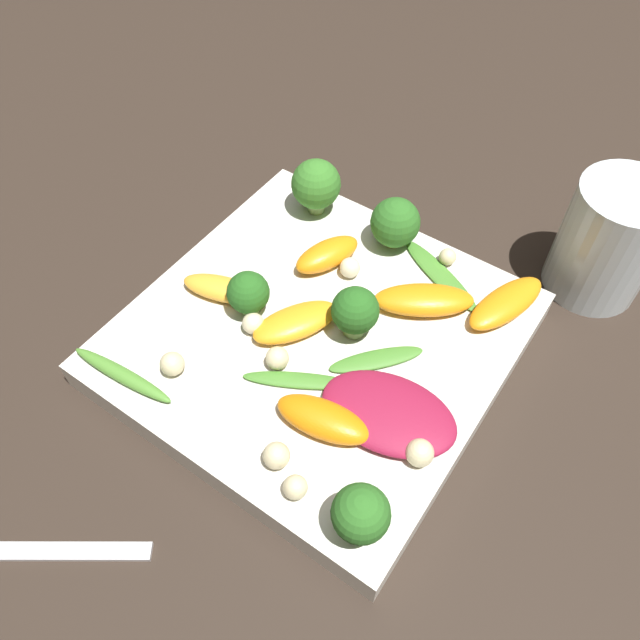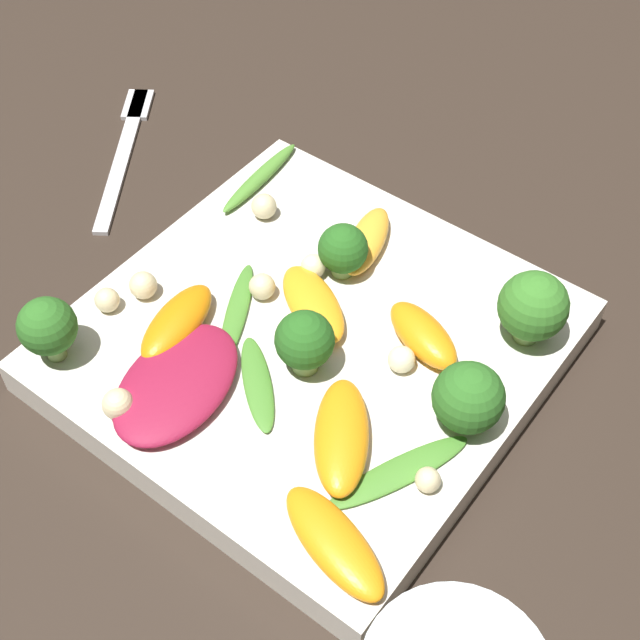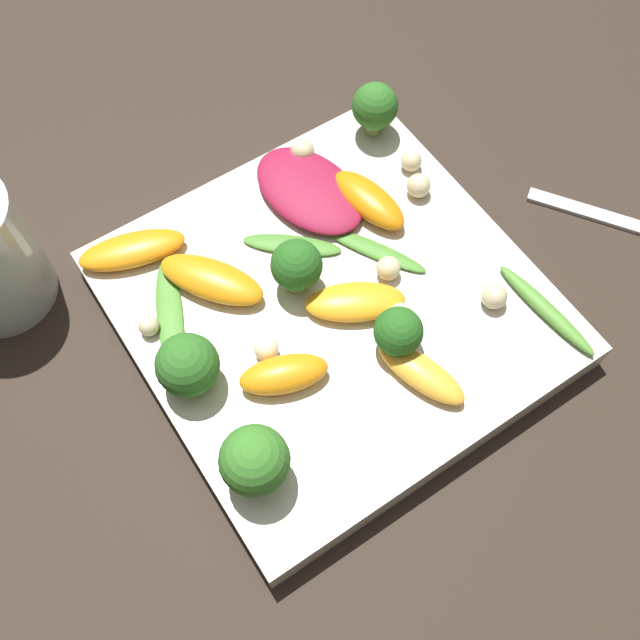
{
  "view_description": "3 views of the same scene",
  "coord_description": "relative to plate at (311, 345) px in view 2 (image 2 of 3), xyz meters",
  "views": [
    {
      "loc": [
        -0.16,
        0.23,
        0.4
      ],
      "look_at": [
        0.0,
        -0.0,
        0.03
      ],
      "focal_mm": 35.0,
      "sensor_mm": 36.0,
      "label": 1
    },
    {
      "loc": [
        -0.27,
        -0.21,
        0.44
      ],
      "look_at": [
        0.0,
        -0.01,
        0.04
      ],
      "focal_mm": 50.0,
      "sensor_mm": 36.0,
      "label": 2
    },
    {
      "loc": [
        0.2,
        -0.14,
        0.47
      ],
      "look_at": [
        0.01,
        -0.02,
        0.04
      ],
      "focal_mm": 42.0,
      "sensor_mm": 36.0,
      "label": 3
    }
  ],
  "objects": [
    {
      "name": "orange_segment_2",
      "position": [
        0.01,
        0.01,
        0.02
      ],
      "size": [
        0.06,
        0.07,
        0.01
      ],
      "color": "orange",
      "rests_on": "plate"
    },
    {
      "name": "fork",
      "position": [
        0.08,
        0.25,
        -0.01
      ],
      "size": [
        0.15,
        0.11,
        0.01
      ],
      "color": "silver",
      "rests_on": "ground_plane"
    },
    {
      "name": "orange_segment_3",
      "position": [
        0.03,
        -0.06,
        0.02
      ],
      "size": [
        0.04,
        0.06,
        0.02
      ],
      "color": "orange",
      "rests_on": "plate"
    },
    {
      "name": "macadamia_nut_5",
      "position": [
        -0.06,
        0.11,
        0.02
      ],
      "size": [
        0.02,
        0.02,
        0.02
      ],
      "color": "beige",
      "rests_on": "plate"
    },
    {
      "name": "arugula_sprig_3",
      "position": [
        -0.05,
        -0.1,
        0.01
      ],
      "size": [
        0.09,
        0.05,
        0.0
      ],
      "color": "#47842D",
      "rests_on": "plate"
    },
    {
      "name": "orange_segment_0",
      "position": [
        -0.11,
        -0.1,
        0.02
      ],
      "size": [
        0.05,
        0.08,
        0.01
      ],
      "color": "orange",
      "rests_on": "plate"
    },
    {
      "name": "macadamia_nut_2",
      "position": [
        -0.11,
        0.05,
        0.02
      ],
      "size": [
        0.02,
        0.02,
        0.02
      ],
      "color": "beige",
      "rests_on": "plate"
    },
    {
      "name": "orange_segment_1",
      "position": [
        -0.05,
        -0.06,
        0.02
      ],
      "size": [
        0.08,
        0.07,
        0.02
      ],
      "color": "orange",
      "rests_on": "plate"
    },
    {
      "name": "macadamia_nut_4",
      "position": [
        0.06,
        0.09,
        0.02
      ],
      "size": [
        0.02,
        0.02,
        0.02
      ],
      "color": "beige",
      "rests_on": "plate"
    },
    {
      "name": "arugula_sprig_1",
      "position": [
        -0.02,
        0.05,
        0.01
      ],
      "size": [
        0.08,
        0.05,
        0.0
      ],
      "color": "#47842D",
      "rests_on": "plate"
    },
    {
      "name": "arugula_sprig_0",
      "position": [
        0.09,
        0.11,
        0.02
      ],
      "size": [
        0.09,
        0.02,
        0.01
      ],
      "color": "#518E33",
      "rests_on": "plate"
    },
    {
      "name": "broccoli_floret_3",
      "position": [
        0.0,
        -0.11,
        0.04
      ],
      "size": [
        0.04,
        0.04,
        0.04
      ],
      "color": "#7A9E51",
      "rests_on": "plate"
    },
    {
      "name": "orange_segment_5",
      "position": [
        -0.05,
        0.06,
        0.02
      ],
      "size": [
        0.07,
        0.04,
        0.02
      ],
      "color": "orange",
      "rests_on": "plate"
    },
    {
      "name": "broccoli_floret_0",
      "position": [
        -0.11,
        0.11,
        0.04
      ],
      "size": [
        0.03,
        0.03,
        0.04
      ],
      "color": "#84AD5B",
      "rests_on": "plate"
    },
    {
      "name": "broccoli_floret_2",
      "position": [
        0.08,
        -0.1,
        0.04
      ],
      "size": [
        0.04,
        0.04,
        0.05
      ],
      "color": "#84AD5B",
      "rests_on": "plate"
    },
    {
      "name": "orange_segment_4",
      "position": [
        0.08,
        0.01,
        0.02
      ],
      "size": [
        0.07,
        0.04,
        0.01
      ],
      "color": "#FCAD33",
      "rests_on": "plate"
    },
    {
      "name": "macadamia_nut_0",
      "position": [
        -0.05,
        -0.11,
        0.02
      ],
      "size": [
        0.01,
        0.01,
        0.01
      ],
      "color": "beige",
      "rests_on": "plate"
    },
    {
      "name": "arugula_sprig_2",
      "position": [
        -0.05,
        0.0,
        0.02
      ],
      "size": [
        0.06,
        0.06,
        0.0
      ],
      "color": "#47842D",
      "rests_on": "plate"
    },
    {
      "name": "ground_plane",
      "position": [
        0.0,
        0.0,
        -0.01
      ],
      "size": [
        2.4,
        2.4,
        0.0
      ],
      "primitive_type": "plane",
      "color": "#2D231C"
    },
    {
      "name": "broccoli_floret_4",
      "position": [
        0.05,
        0.01,
        0.03
      ],
      "size": [
        0.03,
        0.03,
        0.04
      ],
      "color": "#84AD5B",
      "rests_on": "plate"
    },
    {
      "name": "plate",
      "position": [
        0.0,
        0.0,
        0.0
      ],
      "size": [
        0.26,
        0.26,
        0.03
      ],
      "color": "silver",
      "rests_on": "ground_plane"
    },
    {
      "name": "macadamia_nut_1",
      "position": [
        -0.04,
        0.1,
        0.02
      ],
      "size": [
        0.02,
        0.02,
        0.02
      ],
      "color": "beige",
      "rests_on": "plate"
    },
    {
      "name": "macadamia_nut_3",
      "position": [
        0.04,
        0.03,
        0.02
      ],
      "size": [
        0.02,
        0.02,
        0.02
      ],
      "color": "beige",
      "rests_on": "plate"
    },
    {
      "name": "macadamia_nut_6",
      "position": [
        0.01,
        0.04,
        0.02
      ],
      "size": [
        0.02,
        0.02,
        0.02
      ],
      "color": "beige",
      "rests_on": "plate"
    },
    {
      "name": "broccoli_floret_1",
      "position": [
        -0.02,
        -0.01,
        0.04
      ],
      "size": [
        0.03,
        0.03,
        0.04
      ],
      "color": "#7A9E51",
      "rests_on": "plate"
    },
    {
      "name": "macadamia_nut_7",
      "position": [
        0.01,
        -0.06,
        0.02
      ],
      "size": [
        0.02,
        0.02,
        0.02
      ],
      "color": "beige",
      "rests_on": "plate"
    },
    {
      "name": "radicchio_leaf_0",
      "position": [
        -0.08,
        0.03,
        0.02
      ],
      "size": [
        0.1,
        0.07,
        0.01
      ],
      "color": "maroon",
      "rests_on": "plate"
    }
  ]
}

